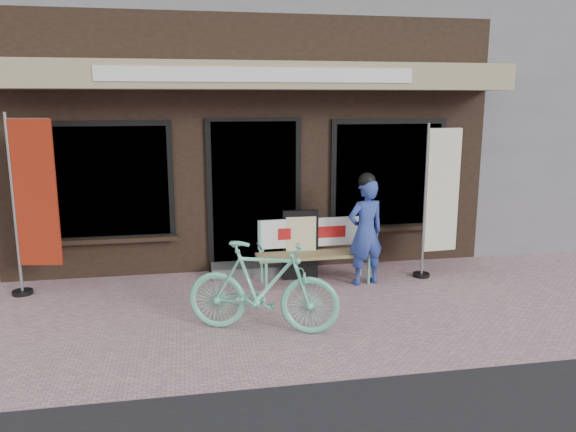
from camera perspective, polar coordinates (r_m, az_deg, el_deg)
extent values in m
plane|color=#BC8F99|center=(6.46, -1.09, -10.50)|extent=(70.00, 70.00, 0.00)
cube|color=black|center=(10.96, -5.47, 8.29)|extent=(7.00, 6.00, 3.60)
cube|color=tan|center=(7.62, -3.27, 14.01)|extent=(7.00, 0.80, 0.35)
cube|color=white|center=(7.21, -2.84, 14.15)|extent=(4.00, 0.02, 0.18)
cube|color=black|center=(8.05, -3.43, 2.09)|extent=(1.20, 0.06, 2.10)
cube|color=black|center=(8.04, -3.43, 2.08)|extent=(1.35, 0.04, 2.20)
cube|color=black|center=(8.02, -17.81, 3.32)|extent=(1.60, 0.06, 1.50)
cube|color=black|center=(8.49, 10.09, 4.14)|extent=(1.60, 0.06, 1.50)
cube|color=black|center=(8.01, -17.81, 3.31)|extent=(1.75, 0.04, 1.65)
cube|color=black|center=(8.48, 10.12, 4.13)|extent=(1.75, 0.04, 1.65)
cube|color=black|center=(8.11, -17.51, -2.33)|extent=(1.80, 0.18, 0.06)
cube|color=black|center=(8.58, 10.04, -1.22)|extent=(1.80, 0.18, 0.06)
cube|color=#59595B|center=(8.06, -3.14, -5.37)|extent=(1.30, 0.45, 0.15)
cylinder|color=#6BD1AA|center=(7.34, -2.24, -6.21)|extent=(0.04, 0.04, 0.37)
cylinder|color=#6BD1AA|center=(7.67, -2.69, -5.42)|extent=(0.04, 0.04, 0.37)
cylinder|color=#6BD1AA|center=(7.69, 8.21, -5.47)|extent=(0.04, 0.04, 0.37)
cylinder|color=#6BD1AA|center=(8.01, 7.34, -4.76)|extent=(0.04, 0.04, 0.37)
cube|color=#8F7C4E|center=(7.59, 2.78, -3.94)|extent=(1.60, 0.44, 0.04)
cylinder|color=#6BD1AA|center=(7.55, -2.86, -2.29)|extent=(0.04, 0.04, 0.48)
cylinder|color=#6BD1AA|center=(7.90, 7.54, -1.75)|extent=(0.04, 0.04, 0.48)
cube|color=white|center=(7.70, 2.43, -1.67)|extent=(1.50, 0.08, 0.40)
cube|color=#B21414|center=(7.68, 2.47, -1.71)|extent=(0.95, 0.04, 0.16)
cylinder|color=#6BD1AA|center=(7.40, -2.83, -3.16)|extent=(0.05, 0.39, 0.04)
cylinder|color=#6BD1AA|center=(7.77, 8.14, -2.53)|extent=(0.05, 0.39, 0.04)
imported|color=#2C4299|center=(7.54, 7.88, -1.65)|extent=(0.58, 0.45, 1.43)
sphere|color=black|center=(7.41, 8.03, 3.52)|extent=(0.27, 0.27, 0.23)
imported|color=#6BD1AA|center=(6.00, -2.56, -7.24)|extent=(1.71, 1.00, 0.99)
cylinder|color=gray|center=(7.74, -26.08, 0.91)|extent=(0.04, 0.04, 2.30)
cylinder|color=gray|center=(7.53, -24.99, 8.93)|extent=(0.52, 0.11, 0.03)
cube|color=#9A2410|center=(7.60, -24.26, 2.09)|extent=(0.52, 0.12, 1.83)
cylinder|color=black|center=(8.00, -25.36, -7.02)|extent=(0.29, 0.29, 0.05)
cylinder|color=gray|center=(7.92, 13.74, 1.40)|extent=(0.04, 0.04, 2.14)
cylinder|color=gray|center=(7.93, 15.65, 8.54)|extent=(0.49, 0.06, 0.02)
cube|color=beige|center=(8.03, 15.44, 2.50)|extent=(0.49, 0.07, 1.70)
cylinder|color=black|center=(8.17, 13.38, -5.84)|extent=(0.25, 0.25, 0.05)
cube|color=black|center=(7.73, 1.27, -2.95)|extent=(0.49, 0.11, 0.97)
cube|color=beige|center=(7.66, 1.34, -2.27)|extent=(0.41, 0.04, 0.59)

